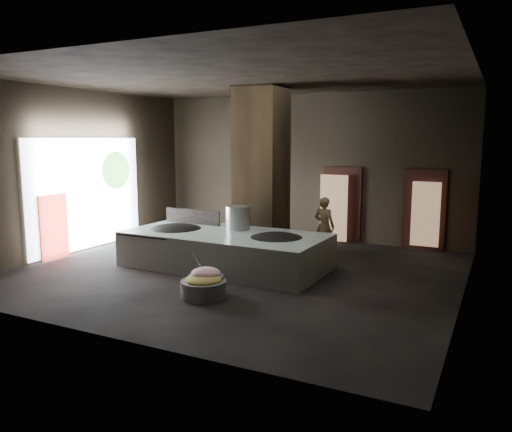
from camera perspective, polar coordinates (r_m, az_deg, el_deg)
The scene contains 28 objects.
floor at distance 12.07m, azimuth -2.07°, elevation -6.47°, with size 10.00×9.00×0.10m, color black.
ceiling at distance 11.73m, azimuth -2.20°, elevation 15.76°, with size 10.00×9.00×0.10m, color black.
back_wall at distance 15.81m, azimuth 5.83°, elevation 5.58°, with size 10.00×0.10×4.50m, color black.
front_wall at distance 8.01m, azimuth -17.96°, elevation 2.07°, with size 10.00×0.10×4.50m, color black.
left_wall at distance 14.78m, azimuth -19.65°, elevation 4.89°, with size 0.10×9.00×4.50m, color black.
right_wall at distance 10.27m, azimuth 23.47°, elevation 3.16°, with size 0.10×9.00×4.50m, color black.
pillar at distance 13.50m, azimuth 0.63°, elevation 5.07°, with size 1.20×1.20×4.50m, color black.
hearth_platform at distance 12.31m, azimuth -3.53°, elevation -3.88°, with size 4.93×2.36×0.86m, color silver.
platform_cap at distance 12.23m, azimuth -3.55°, elevation -2.11°, with size 4.82×2.32×0.03m, color black.
wok_left at distance 12.98m, azimuth -9.20°, elevation -1.87°, with size 1.55×1.55×0.43m, color black.
wok_left_rim at distance 12.97m, azimuth -9.21°, elevation -1.56°, with size 1.59×1.59×0.05m, color black.
wok_right at distance 11.69m, azimuth 2.33°, elevation -2.95°, with size 1.45×1.45×0.41m, color black.
wok_right_rim at distance 11.67m, azimuth 2.33°, elevation -2.61°, with size 1.48×1.48×0.05m, color black.
stock_pot at distance 12.63m, azimuth -2.11°, elevation -0.31°, with size 0.60×0.60×0.64m, color #B0B3B8.
splash_guard at distance 13.58m, azimuth -7.27°, elevation -0.15°, with size 1.72×0.06×0.43m, color black.
cook at distance 13.50m, azimuth 7.81°, elevation -1.20°, with size 0.59×0.38×1.61m, color olive.
veg_basin at distance 10.12m, azimuth -5.99°, elevation -8.27°, with size 0.91×0.91×0.33m, color slate.
veg_fill at distance 10.07m, azimuth -6.01°, elevation -7.27°, with size 0.75×0.75×0.23m, color #91B457.
ladle at distance 10.21m, azimuth -6.29°, elevation -5.88°, with size 0.03×0.03×0.72m, color #B0B3B8.
meat_basin at distance 10.23m, azimuth -5.75°, elevation -7.89°, with size 0.72×0.72×0.40m, color slate.
meat_fill at distance 10.16m, azimuth -5.77°, elevation -6.53°, with size 0.60×0.60×0.23m, color #D27E90.
doorway_near at distance 15.44m, azimuth 9.80°, elevation 1.13°, with size 1.18×0.08×2.38m, color black.
doorway_near_glow at distance 15.32m, azimuth 8.85°, elevation 0.90°, with size 0.85×0.04×2.02m, color #8C6647.
doorway_far at distance 14.94m, azimuth 18.64°, elevation 0.54°, with size 1.18×0.08×2.38m, color black.
doorway_far_glow at distance 14.67m, azimuth 18.80°, elevation 0.19°, with size 0.77×0.04×1.81m, color #8C6647.
left_opening at distance 14.90m, azimuth -18.70°, elevation 2.45°, with size 0.04×4.20×3.10m, color white.
pavilion_sliver at distance 14.07m, azimuth -22.10°, elevation -1.17°, with size 0.05×0.90×1.70m, color maroon.
tree_silhouette at distance 15.57m, azimuth -15.68°, elevation 5.06°, with size 0.28×1.10×1.10m, color #194714.
Camera 1 is at (5.59, -10.21, 3.13)m, focal length 35.00 mm.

